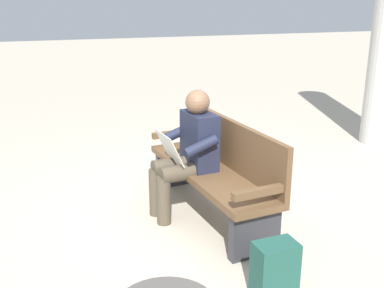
{
  "coord_description": "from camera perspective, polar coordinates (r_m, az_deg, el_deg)",
  "views": [
    {
      "loc": [
        -3.63,
        1.49,
        1.95
      ],
      "look_at": [
        0.05,
        0.15,
        0.7
      ],
      "focal_mm": 42.83,
      "sensor_mm": 36.0,
      "label": 1
    }
  ],
  "objects": [
    {
      "name": "ground_plane",
      "position": [
        4.38,
        2.1,
        -8.74
      ],
      "size": [
        40.0,
        40.0,
        0.0
      ],
      "primitive_type": "plane",
      "color": "#B7AD99"
    },
    {
      "name": "bench_near",
      "position": [
        4.23,
        3.03,
        -2.98
      ],
      "size": [
        1.83,
        0.62,
        0.9
      ],
      "rotation": [
        0.0,
        0.0,
        0.08
      ],
      "color": "brown",
      "rests_on": "ground"
    },
    {
      "name": "person_seated",
      "position": [
        4.17,
        -0.47,
        -0.8
      ],
      "size": [
        0.59,
        0.6,
        1.18
      ],
      "rotation": [
        0.0,
        0.0,
        0.08
      ],
      "color": "#1E2338",
      "rests_on": "ground"
    },
    {
      "name": "backpack",
      "position": [
        3.27,
        10.2,
        -15.14
      ],
      "size": [
        0.23,
        0.3,
        0.4
      ],
      "rotation": [
        0.0,
        0.0,
        4.74
      ],
      "color": "#1E4C42",
      "rests_on": "ground"
    }
  ]
}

